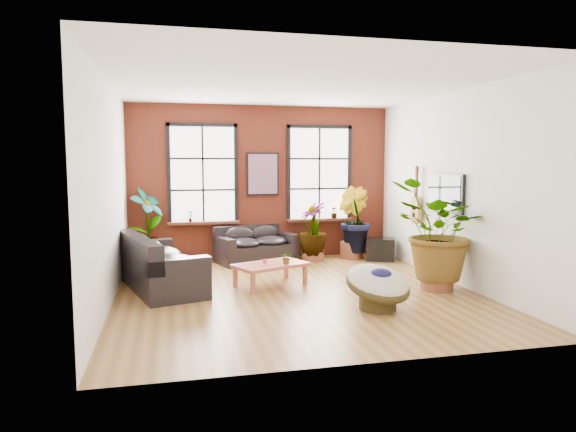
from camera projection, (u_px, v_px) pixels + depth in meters
name	position (u px, v px, depth m)	size (l,w,h in m)	color
room	(294.00, 190.00, 8.78)	(6.04, 6.54, 3.54)	brown
sofa_back	(255.00, 245.00, 11.51)	(1.91, 1.32, 0.80)	black
sofa_left	(158.00, 265.00, 9.00)	(1.62, 2.58, 0.95)	black
coffee_table	(270.00, 266.00, 9.21)	(1.46, 1.18, 0.49)	#AC553E
papasan_chair	(378.00, 285.00, 7.74)	(1.23, 1.24, 0.73)	#382F14
poster	(263.00, 174.00, 11.70)	(0.74, 0.06, 0.98)	black
tv_wall_unit	(436.00, 197.00, 9.89)	(0.13, 1.86, 1.20)	black
media_box	(381.00, 249.00, 11.64)	(0.76, 0.71, 0.51)	black
pot_back_left	(148.00, 256.00, 11.11)	(0.67, 0.67, 0.39)	brown
pot_back_right	(351.00, 250.00, 11.89)	(0.63, 0.63, 0.38)	brown
pot_right_wall	(437.00, 278.00, 8.94)	(0.61, 0.61, 0.42)	brown
pot_mid	(313.00, 252.00, 11.61)	(0.66, 0.66, 0.37)	brown
floor_plant_back_left	(148.00, 223.00, 11.02)	(0.81, 0.55, 1.53)	#185D25
floor_plant_back_right	(353.00, 219.00, 11.84)	(0.83, 0.67, 1.51)	#185D25
floor_plant_right_wall	(439.00, 231.00, 8.83)	(1.59, 1.38, 1.76)	#185D25
floor_plant_mid	(313.00, 229.00, 11.52)	(0.67, 0.67, 1.19)	#185D25
table_plant	(287.00, 258.00, 9.14)	(0.21, 0.18, 0.23)	#185D25
sill_plant_left	(190.00, 216.00, 11.38)	(0.14, 0.10, 0.27)	#185D25
sill_plant_right	(334.00, 212.00, 12.12)	(0.15, 0.15, 0.27)	#185D25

